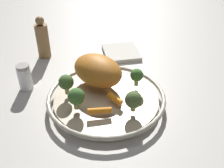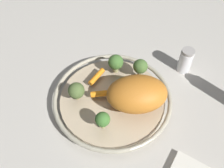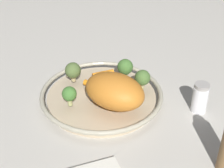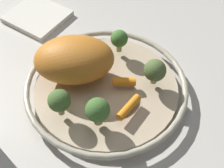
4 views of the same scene
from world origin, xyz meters
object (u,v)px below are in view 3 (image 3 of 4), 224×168
serving_bowl (102,96)px  broccoli_floret_edge (69,94)px  roast_chicken_piece (115,91)px  broccoli_floret_small (142,78)px  broccoli_floret_large (125,67)px  baby_carrot_back (91,84)px  salt_shaker (200,98)px  baby_carrot_near_rim (103,74)px  broccoli_floret_mid (73,71)px

serving_bowl → broccoli_floret_edge: size_ratio=6.16×
roast_chicken_piece → broccoli_floret_edge: 0.11m
broccoli_floret_small → roast_chicken_piece: bearing=-58.2°
serving_bowl → broccoli_floret_large: size_ratio=5.59×
broccoli_floret_small → broccoli_floret_edge: (0.03, -0.20, -0.00)m
broccoli_floret_small → broccoli_floret_edge: 0.20m
baby_carrot_back → salt_shaker: bearing=67.1°
broccoli_floret_edge → baby_carrot_near_rim: bearing=138.9°
broccoli_floret_mid → broccoli_floret_small: (0.08, 0.18, 0.00)m
broccoli_floret_mid → broccoli_floret_edge: broccoli_floret_mid is taller
serving_bowl → baby_carrot_near_rim: (-0.08, 0.02, 0.02)m
baby_carrot_back → salt_shaker: (0.11, 0.27, -0.00)m
baby_carrot_back → baby_carrot_near_rim: bearing=139.6°
baby_carrot_back → salt_shaker: 0.29m
serving_bowl → broccoli_floret_mid: broccoli_floret_mid is taller
baby_carrot_near_rim → broccoli_floret_mid: 0.09m
roast_chicken_piece → broccoli_floret_edge: roast_chicken_piece is taller
roast_chicken_piece → baby_carrot_near_rim: size_ratio=2.57×
serving_bowl → baby_carrot_back: bearing=-139.9°
serving_bowl → broccoli_floret_small: broccoli_floret_small is taller
baby_carrot_back → broccoli_floret_small: size_ratio=0.78×
broccoli_floret_mid → salt_shaker: broccoli_floret_mid is taller
broccoli_floret_edge → broccoli_floret_mid: bearing=170.2°
baby_carrot_near_rim → broccoli_floret_edge: size_ratio=1.14×
broccoli_floret_mid → salt_shaker: size_ratio=0.68×
baby_carrot_back → roast_chicken_piece: bearing=27.1°
baby_carrot_back → broccoli_floret_mid: 0.07m
broccoli_floret_mid → broccoli_floret_large: (0.01, 0.15, 0.00)m
serving_bowl → roast_chicken_piece: (0.06, 0.02, 0.06)m
roast_chicken_piece → baby_carrot_back: (-0.09, -0.05, -0.03)m
baby_carrot_near_rim → salt_shaker: bearing=54.7°
broccoli_floret_small → serving_bowl: bearing=-95.6°
broccoli_floret_small → salt_shaker: bearing=61.2°
serving_bowl → baby_carrot_near_rim: bearing=167.0°
baby_carrot_back → broccoli_floret_large: 0.11m
serving_bowl → broccoli_floret_small: size_ratio=5.64×
broccoli_floret_mid → broccoli_floret_small: 0.20m
broccoli_floret_small → salt_shaker: (0.08, 0.14, -0.03)m
broccoli_floret_mid → broccoli_floret_small: broccoli_floret_small is taller
broccoli_floret_large → broccoli_floret_edge: size_ratio=1.10×
baby_carrot_near_rim → broccoli_floret_small: (0.09, 0.09, 0.03)m
baby_carrot_back → broccoli_floret_mid: broccoli_floret_mid is taller
baby_carrot_near_rim → broccoli_floret_large: broccoli_floret_large is taller
broccoli_floret_edge → roast_chicken_piece: bearing=80.3°
serving_bowl → broccoli_floret_mid: 0.11m
broccoli_floret_small → salt_shaker: size_ratio=0.72×
broccoli_floret_mid → baby_carrot_back: bearing=49.0°
broccoli_floret_edge → baby_carrot_back: bearing=138.4°
broccoli_floret_large → salt_shaker: 0.22m
serving_bowl → broccoli_floret_large: bearing=125.0°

